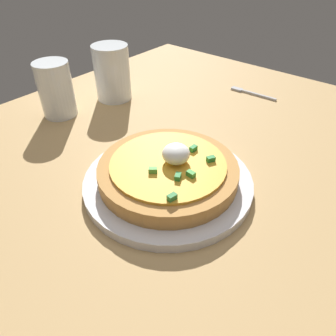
{
  "coord_description": "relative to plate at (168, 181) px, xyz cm",
  "views": [
    {
      "loc": [
        -35.87,
        -30.62,
        36.57
      ],
      "look_at": [
        -5.83,
        -5.74,
        6.28
      ],
      "focal_mm": 33.68,
      "sensor_mm": 36.0,
      "label": 1
    }
  ],
  "objects": [
    {
      "name": "dining_table",
      "position": [
        5.83,
        5.74,
        -2.14
      ],
      "size": [
        106.92,
        86.83,
        2.73
      ],
      "primitive_type": "cube",
      "color": "tan",
      "rests_on": "ground"
    },
    {
      "name": "cup_far",
      "position": [
        16.95,
        31.01,
        5.13
      ],
      "size": [
        8.28,
        8.28,
        12.58
      ],
      "color": "silver",
      "rests_on": "dining_table"
    },
    {
      "name": "plate",
      "position": [
        0.0,
        0.0,
        0.0
      ],
      "size": [
        27.12,
        27.12,
        1.55
      ],
      "primitive_type": "cylinder",
      "color": "silver",
      "rests_on": "dining_table"
    },
    {
      "name": "fork",
      "position": [
        40.25,
        6.69,
        -0.52
      ],
      "size": [
        1.56,
        11.93,
        0.5
      ],
      "rotation": [
        0.0,
        0.0,
        1.62
      ],
      "color": "#B7B7BC",
      "rests_on": "dining_table"
    },
    {
      "name": "pizza",
      "position": [
        0.04,
        -0.04,
        2.36
      ],
      "size": [
        22.14,
        22.14,
        6.07
      ],
      "color": "#BD8646",
      "rests_on": "plate"
    },
    {
      "name": "cup_near",
      "position": [
        3.46,
        33.98,
        4.86
      ],
      "size": [
        7.28,
        7.28,
        11.77
      ],
      "color": "silver",
      "rests_on": "dining_table"
    }
  ]
}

